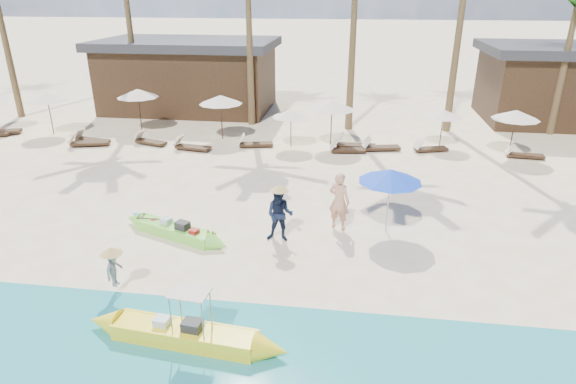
# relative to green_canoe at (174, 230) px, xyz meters

# --- Properties ---
(ground) EXTENTS (240.00, 240.00, 0.00)m
(ground) POSITION_rel_green_canoe_xyz_m (2.94, -0.62, -0.19)
(ground) COLOR #F9DFB8
(ground) RESTS_ON ground
(wet_sand_strip) EXTENTS (240.00, 4.50, 0.01)m
(wet_sand_strip) POSITION_rel_green_canoe_xyz_m (2.94, -5.62, -0.19)
(wet_sand_strip) COLOR tan
(wet_sand_strip) RESTS_ON ground
(green_canoe) EXTENTS (4.29, 1.90, 0.57)m
(green_canoe) POSITION_rel_green_canoe_xyz_m (0.00, 0.00, 0.00)
(green_canoe) COLOR #72D841
(green_canoe) RESTS_ON ground
(yellow_canoe) EXTENTS (5.16, 0.98, 1.34)m
(yellow_canoe) POSITION_rel_green_canoe_xyz_m (1.97, -4.70, 0.03)
(yellow_canoe) COLOR yellow
(yellow_canoe) RESTS_ON ground
(tourist) EXTENTS (0.82, 0.69, 1.92)m
(tourist) POSITION_rel_green_canoe_xyz_m (5.04, 1.25, 0.77)
(tourist) COLOR tan
(tourist) RESTS_ON ground
(vendor_green) EXTENTS (0.85, 0.68, 1.71)m
(vendor_green) POSITION_rel_green_canoe_xyz_m (3.30, 0.20, 0.66)
(vendor_green) COLOR #121A33
(vendor_green) RESTS_ON ground
(vendor_yellow) EXTENTS (0.40, 0.66, 0.98)m
(vendor_yellow) POSITION_rel_green_canoe_xyz_m (-0.40, -3.07, 0.48)
(vendor_yellow) COLOR gray
(vendor_yellow) RESTS_ON ground
(blue_umbrella) EXTENTS (1.96, 1.96, 2.11)m
(blue_umbrella) POSITION_rel_green_canoe_xyz_m (6.56, 1.24, 1.71)
(blue_umbrella) COLOR #99999E
(blue_umbrella) RESTS_ON ground
(resort_parasol_2) EXTENTS (2.14, 2.14, 2.20)m
(resort_parasol_2) POSITION_rel_green_canoe_xyz_m (-10.50, 10.21, 1.79)
(resort_parasol_2) COLOR #362516
(resort_parasol_2) RESTS_ON ground
(resort_parasol_3) EXTENTS (2.20, 2.20, 2.26)m
(resort_parasol_3) POSITION_rel_green_canoe_xyz_m (-6.10, 11.48, 1.85)
(resort_parasol_3) COLOR #362516
(resort_parasol_3) RESTS_ON ground
(lounger_3_left) EXTENTS (1.86, 0.85, 0.61)m
(lounger_3_left) POSITION_rel_green_canoe_xyz_m (-7.69, 8.93, 0.01)
(lounger_3_left) COLOR #362516
(lounger_3_left) RESTS_ON ground
(lounger_3_right) EXTENTS (2.00, 1.08, 0.65)m
(lounger_3_right) POSITION_rel_green_canoe_xyz_m (-7.56, 8.40, 0.02)
(lounger_3_right) COLOR #362516
(lounger_3_right) RESTS_ON ground
(resort_parasol_4) EXTENTS (2.18, 2.18, 2.25)m
(resort_parasol_4) POSITION_rel_green_canoe_xyz_m (-1.31, 10.58, 1.84)
(resort_parasol_4) COLOR #362516
(resort_parasol_4) RESTS_ON ground
(lounger_4_left) EXTENTS (1.77, 0.98, 0.58)m
(lounger_4_left) POSITION_rel_green_canoe_xyz_m (-4.66, 9.07, 0.00)
(lounger_4_left) COLOR #362516
(lounger_4_left) RESTS_ON ground
(lounger_4_right) EXTENTS (1.85, 0.83, 0.61)m
(lounger_4_right) POSITION_rel_green_canoe_xyz_m (-2.32, 8.49, 0.01)
(lounger_4_right) COLOR #362516
(lounger_4_right) RESTS_ON ground
(resort_parasol_5) EXTENTS (1.81, 1.81, 1.86)m
(resort_parasol_5) POSITION_rel_green_canoe_xyz_m (2.38, 9.61, 1.49)
(resort_parasol_5) COLOR #362516
(resort_parasol_5) RESTS_ON ground
(lounger_5_left) EXTENTS (1.79, 0.89, 0.58)m
(lounger_5_left) POSITION_rel_green_canoe_xyz_m (0.57, 9.38, 0.00)
(lounger_5_left) COLOR #362516
(lounger_5_left) RESTS_ON ground
(resort_parasol_6) EXTENTS (2.22, 2.22, 2.29)m
(resort_parasol_6) POSITION_rel_green_canoe_xyz_m (4.30, 9.97, 1.87)
(resort_parasol_6) COLOR #362516
(resort_parasol_6) RESTS_ON ground
(lounger_6_left) EXTENTS (1.97, 0.62, 0.67)m
(lounger_6_left) POSITION_rel_green_canoe_xyz_m (5.39, 9.77, 0.03)
(lounger_6_left) COLOR #362516
(lounger_6_left) RESTS_ON ground
(lounger_6_right) EXTENTS (1.73, 0.73, 0.57)m
(lounger_6_right) POSITION_rel_green_canoe_xyz_m (5.06, 9.11, -0.00)
(lounger_6_right) COLOR #362516
(lounger_6_right) RESTS_ON ground
(resort_parasol_7) EXTENTS (1.78, 1.78, 1.83)m
(resort_parasol_7) POSITION_rel_green_canoe_xyz_m (9.60, 10.73, 1.46)
(resort_parasol_7) COLOR #362516
(resort_parasol_7) RESTS_ON ground
(lounger_7_left) EXTENTS (1.88, 0.92, 0.61)m
(lounger_7_left) POSITION_rel_green_canoe_xyz_m (6.63, 9.64, 0.01)
(lounger_7_left) COLOR #362516
(lounger_7_left) RESTS_ON ground
(lounger_7_right) EXTENTS (1.71, 0.98, 0.56)m
(lounger_7_right) POSITION_rel_green_canoe_xyz_m (8.96, 9.81, -0.01)
(lounger_7_right) COLOR #362516
(lounger_7_right) RESTS_ON ground
(resort_parasol_8) EXTENTS (2.09, 2.09, 2.15)m
(resort_parasol_8) POSITION_rel_green_canoe_xyz_m (12.56, 9.69, 1.75)
(resort_parasol_8) COLOR #362516
(resort_parasol_8) RESTS_ON ground
(lounger_8_left) EXTENTS (1.69, 0.65, 0.56)m
(lounger_8_left) POSITION_rel_green_canoe_xyz_m (13.10, 9.45, -0.01)
(lounger_8_left) COLOR #362516
(lounger_8_left) RESTS_ON ground
(pavilion_west) EXTENTS (10.80, 6.60, 4.30)m
(pavilion_west) POSITION_rel_green_canoe_xyz_m (-5.06, 16.88, 2.00)
(pavilion_west) COLOR #362516
(pavilion_west) RESTS_ON ground
(pavilion_east) EXTENTS (8.80, 6.60, 4.30)m
(pavilion_east) POSITION_rel_green_canoe_xyz_m (16.94, 16.88, 2.00)
(pavilion_east) COLOR #362516
(pavilion_east) RESTS_ON ground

